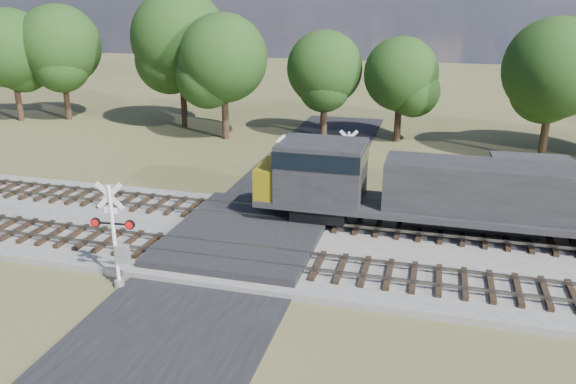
% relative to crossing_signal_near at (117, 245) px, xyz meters
% --- Properties ---
extents(ground, '(160.00, 160.00, 0.00)m').
position_rel_crossing_signal_near_xyz_m(ground, '(3.48, 5.22, -1.88)').
color(ground, '#494826').
rests_on(ground, ground).
extents(ballast_bed, '(140.00, 10.00, 0.30)m').
position_rel_crossing_signal_near_xyz_m(ballast_bed, '(13.48, 5.72, -1.73)').
color(ballast_bed, gray).
rests_on(ballast_bed, ground).
extents(road, '(7.00, 60.00, 0.08)m').
position_rel_crossing_signal_near_xyz_m(road, '(3.48, 5.22, -1.84)').
color(road, black).
rests_on(road, ground).
extents(crossing_panel, '(7.00, 9.00, 0.62)m').
position_rel_crossing_signal_near_xyz_m(crossing_panel, '(3.48, 5.72, -1.57)').
color(crossing_panel, '#262628').
rests_on(crossing_panel, ground).
extents(track_near, '(140.00, 2.60, 0.33)m').
position_rel_crossing_signal_near_xyz_m(track_near, '(6.60, 3.22, -1.47)').
color(track_near, black).
rests_on(track_near, ballast_bed).
extents(track_far, '(140.00, 2.60, 0.33)m').
position_rel_crossing_signal_near_xyz_m(track_far, '(6.60, 8.22, -1.47)').
color(track_far, black).
rests_on(track_far, ballast_bed).
extents(crossing_signal_near, '(1.83, 0.41, 4.53)m').
position_rel_crossing_signal_near_xyz_m(crossing_signal_near, '(0.00, 0.00, 0.00)').
color(crossing_signal_near, silver).
rests_on(crossing_signal_near, ground).
extents(crossing_signal_far, '(1.68, 0.42, 4.19)m').
position_rel_crossing_signal_near_xyz_m(crossing_signal_far, '(7.10, 12.46, -0.14)').
color(crossing_signal_far, silver).
rests_on(crossing_signal_far, ground).
extents(equipment_shed, '(4.36, 4.36, 2.86)m').
position_rel_crossing_signal_near_xyz_m(equipment_shed, '(17.10, 13.08, -0.44)').
color(equipment_shed, '#4C3720').
rests_on(equipment_shed, ground).
extents(treeline, '(83.85, 12.48, 11.83)m').
position_rel_crossing_signal_near_xyz_m(treeline, '(10.87, 25.96, 4.98)').
color(treeline, black).
rests_on(treeline, ground).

